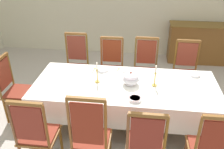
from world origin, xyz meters
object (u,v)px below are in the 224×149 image
object	(u,v)px
chair_north_d	(186,70)
soup_tureen	(131,78)
chair_south_d	(210,148)
bowl_near_left	(124,70)
chair_head_west	(15,88)
spoon_secondary	(95,69)
chair_south_c	(145,143)
chair_south_a	(36,133)
bowl_near_right	(102,69)
sideboard	(200,43)
bowl_far_left	(195,74)
chair_south_b	(90,136)
candlestick_west	(97,75)
chair_north_b	(111,66)
spoon_primary	(118,69)
chair_north_c	(145,67)
candlestick_east	(155,78)
chair_north_a	(76,63)
dining_table	(125,88)
bowl_far_right	(135,99)

from	to	relation	value
chair_north_d	soup_tureen	bearing A→B (deg)	45.17
chair_south_d	bowl_near_left	world-z (taller)	chair_south_d
chair_head_west	spoon_secondary	size ratio (longest dim) A/B	5.92
chair_south_c	chair_south_a	bearing A→B (deg)	-179.91
chair_north_d	bowl_near_right	bearing A→B (deg)	22.14
chair_north_d	sideboard	distance (m)	1.64
bowl_far_left	sideboard	bearing A→B (deg)	76.11
chair_south_b	chair_head_west	size ratio (longest dim) A/B	1.13
chair_south_b	spoon_secondary	bearing A→B (deg)	98.35
candlestick_west	chair_south_a	bearing A→B (deg)	-121.26
soup_tureen	sideboard	distance (m)	2.92
chair_south_b	chair_north_d	size ratio (longest dim) A/B	1.13
chair_north_b	bowl_near_left	world-z (taller)	chair_north_b
chair_head_west	soup_tureen	distance (m)	1.81
bowl_near_left	chair_south_a	bearing A→B (deg)	-124.70
candlestick_west	spoon_primary	bearing A→B (deg)	58.49
spoon_secondary	chair_north_c	bearing A→B (deg)	37.93
spoon_secondary	sideboard	size ratio (longest dim) A/B	0.12
soup_tureen	candlestick_east	world-z (taller)	candlestick_east
chair_north_a	candlestick_east	xyz separation A→B (m)	(1.39, -0.94, 0.31)
soup_tureen	spoon_secondary	size ratio (longest dim) A/B	1.35
chair_south_a	bowl_far_left	size ratio (longest dim) A/B	6.42
chair_north_d	dining_table	bearing A→B (deg)	43.08
chair_south_a	chair_head_west	world-z (taller)	chair_south_a
candlestick_east	bowl_near_left	bearing A→B (deg)	138.29
bowl_far_right	spoon_primary	world-z (taller)	bowl_far_right
chair_north_b	chair_south_c	world-z (taller)	chair_south_c
candlestick_west	bowl_far_right	world-z (taller)	candlestick_west
soup_tureen	bowl_near_right	bearing A→B (deg)	141.74
chair_south_a	spoon_secondary	world-z (taller)	chair_south_a
soup_tureen	spoon_primary	world-z (taller)	soup_tureen
chair_south_a	chair_north_b	size ratio (longest dim) A/B	1.04
bowl_far_right	chair_south_b	bearing A→B (deg)	-130.77
chair_north_b	chair_head_west	world-z (taller)	chair_head_west
chair_south_c	soup_tureen	world-z (taller)	chair_south_c
candlestick_west	chair_north_a	bearing A→B (deg)	121.25
chair_north_c	candlestick_west	xyz separation A→B (m)	(-0.70, -0.94, 0.31)
dining_table	bowl_near_right	size ratio (longest dim) A/B	13.22
chair_north_d	chair_head_west	bearing A→B (deg)	19.08
bowl_near_right	dining_table	bearing A→B (deg)	-42.89
bowl_near_left	spoon_primary	distance (m)	0.10
bowl_far_left	chair_north_b	bearing A→B (deg)	157.25
spoon_primary	sideboard	bearing A→B (deg)	60.39
chair_north_c	spoon_secondary	size ratio (longest dim) A/B	6.00
soup_tureen	spoon_secondary	world-z (taller)	soup_tureen
chair_north_a	chair_head_west	xyz separation A→B (m)	(-0.73, -0.94, -0.01)
chair_south_d	spoon_secondary	xyz separation A→B (m)	(-1.53, 1.34, 0.19)
candlestick_west	chair_south_b	bearing A→B (deg)	-85.07
chair_south_b	chair_head_west	world-z (taller)	chair_south_b
soup_tureen	chair_south_d	bearing A→B (deg)	-45.24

